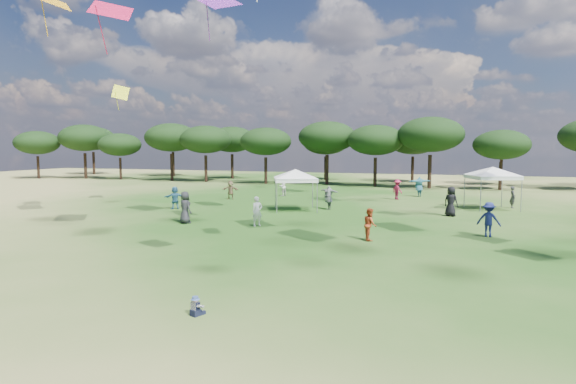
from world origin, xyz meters
name	(u,v)px	position (x,y,z in m)	size (l,w,h in m)	color
ground	(178,347)	(0.00, 0.00, 0.00)	(140.00, 140.00, 0.00)	#275118
tree_line	(424,138)	(2.39, 47.41, 5.42)	(108.78, 17.63, 7.77)	black
tent_left	(295,171)	(-4.67, 22.60, 2.75)	(5.38, 5.38, 3.17)	gray
tent_right	(493,169)	(8.26, 27.67, 2.89)	(5.62, 5.62, 3.32)	gray
toddler	(196,307)	(-0.65, 1.92, 0.23)	(0.39, 0.42, 0.52)	black
festival_crowd	(368,198)	(0.01, 24.64, 0.86)	(28.88, 22.64, 1.90)	black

